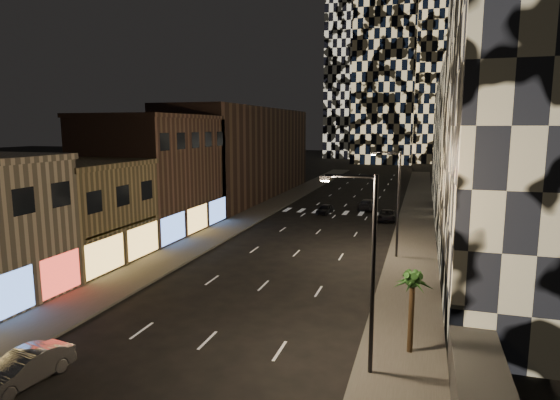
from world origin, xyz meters
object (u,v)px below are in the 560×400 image
Objects in this scene: car_dark_rightlane at (387,215)px; streetlight_far at (396,196)px; car_silver_parked at (24,368)px; car_dark_oncoming at (368,205)px; palm_tree at (412,286)px; car_dark_midlane at (325,209)px; streetlight_near at (368,261)px.

streetlight_far is at bearing -85.74° from car_dark_rightlane.
car_silver_parked is 0.85× the size of car_dark_oncoming.
car_dark_rightlane is at bearing 96.29° from palm_tree.
streetlight_far is 23.94m from car_dark_oncoming.
car_dark_oncoming is at bearing 101.93° from streetlight_far.
car_dark_midlane is 37.80m from palm_tree.
palm_tree is at bearing -64.81° from car_dark_midlane.
streetlight_far is at bearing 105.39° from car_dark_oncoming.
car_dark_rightlane is (-1.83, 16.39, -4.72)m from streetlight_far.
car_dark_oncoming reaches higher than car_silver_parked.
streetlight_near reaches higher than car_dark_rightlane.
palm_tree is (3.73, -33.84, 2.92)m from car_dark_rightlane.
car_dark_midlane is 0.72× the size of car_dark_oncoming.
palm_tree is at bearing -85.83° from car_dark_rightlane.
car_dark_oncoming is (-4.85, 22.98, -4.60)m from streetlight_far.
car_silver_parked is at bearing 82.54° from car_dark_oncoming.
car_dark_oncoming is 41.09m from palm_tree.
car_dark_midlane is at bearing 108.08° from palm_tree.
car_dark_rightlane is (12.32, 41.58, -0.09)m from car_silver_parked.
streetlight_near reaches higher than car_dark_oncoming.
palm_tree is at bearing 102.94° from car_dark_oncoming.
car_silver_parked is at bearing -108.63° from car_dark_rightlane.
car_dark_midlane is at bearing 104.33° from streetlight_near.
car_silver_parked is at bearing -88.60° from car_dark_midlane.
streetlight_near is 20.00m from streetlight_far.
car_dark_oncoming is 1.25× the size of palm_tree.
car_dark_rightlane is at bearing 80.53° from car_silver_parked.
car_dark_oncoming reaches higher than car_dark_rightlane.
car_dark_midlane is 0.91× the size of palm_tree.
car_dark_oncoming is at bearing 50.06° from car_dark_midlane.
palm_tree is (11.70, -35.83, 2.92)m from car_dark_midlane.
streetlight_far is 17.65m from palm_tree.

